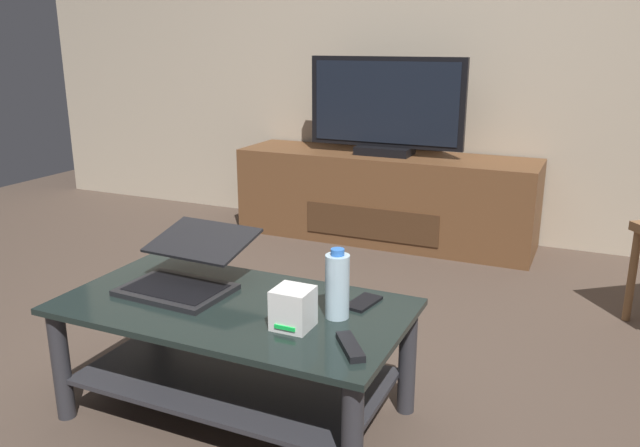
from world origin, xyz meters
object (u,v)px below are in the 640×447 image
at_px(coffee_table, 235,339).
at_px(tv_remote, 350,347).
at_px(water_bottle_near, 337,285).
at_px(television, 386,109).
at_px(cell_phone, 363,302).
at_px(laptop, 187,269).
at_px(media_cabinet, 384,197).
at_px(router_box, 293,308).

distance_m(coffee_table, tv_remote, 0.51).
bearing_deg(water_bottle_near, television, 104.81).
relative_size(television, cell_phone, 6.93).
distance_m(laptop, cell_phone, 0.62).
height_order(water_bottle_near, cell_phone, water_bottle_near).
bearing_deg(laptop, media_cabinet, 88.96).
bearing_deg(television, coffee_table, -84.82).
relative_size(water_bottle_near, tv_remote, 1.39).
distance_m(media_cabinet, water_bottle_near, 2.13).
bearing_deg(coffee_table, television, 95.18).
xyz_separation_m(water_bottle_near, tv_remote, (0.12, -0.19, -0.09)).
xyz_separation_m(television, cell_phone, (0.58, -1.90, -0.42)).
bearing_deg(tv_remote, television, 69.67).
height_order(television, tv_remote, television).
height_order(laptop, router_box, laptop).
xyz_separation_m(television, water_bottle_near, (0.54, -2.03, -0.32)).
xyz_separation_m(media_cabinet, television, (0.00, -0.02, 0.56)).
distance_m(coffee_table, television, 2.16).
height_order(laptop, tv_remote, laptop).
bearing_deg(laptop, cell_phone, 9.97).
bearing_deg(coffee_table, cell_phone, 24.11).
bearing_deg(media_cabinet, router_box, -78.40).
distance_m(television, tv_remote, 2.35).
bearing_deg(router_box, media_cabinet, 101.60).
relative_size(media_cabinet, laptop, 4.39).
xyz_separation_m(coffee_table, media_cabinet, (-0.19, 2.10, -0.00)).
height_order(laptop, cell_phone, laptop).
relative_size(router_box, water_bottle_near, 0.56).
relative_size(coffee_table, tv_remote, 7.11).
bearing_deg(media_cabinet, coffee_table, -84.88).
distance_m(coffee_table, router_box, 0.33).
bearing_deg(tv_remote, cell_phone, 67.34).
distance_m(media_cabinet, television, 0.56).
height_order(coffee_table, router_box, router_box).
distance_m(laptop, router_box, 0.50).
distance_m(router_box, cell_phone, 0.29).
bearing_deg(water_bottle_near, router_box, -126.58).
height_order(coffee_table, television, television).
distance_m(television, water_bottle_near, 2.12).
bearing_deg(media_cabinet, cell_phone, -73.33).
bearing_deg(water_bottle_near, tv_remote, -57.62).
bearing_deg(tv_remote, coffee_table, 126.51).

